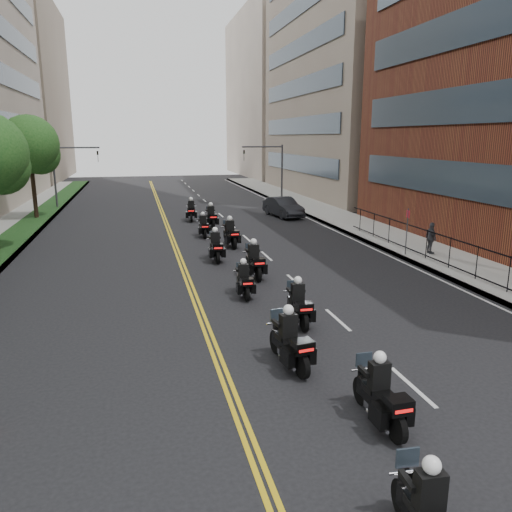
{
  "coord_description": "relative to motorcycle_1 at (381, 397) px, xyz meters",
  "views": [
    {
      "loc": [
        -3.5,
        -5.53,
        6.31
      ],
      "look_at": [
        1.13,
        13.81,
        1.56
      ],
      "focal_mm": 35.0,
      "sensor_mm": 36.0,
      "label": 1
    }
  ],
  "objects": [
    {
      "name": "grass_strip",
      "position": [
        -12.76,
        21.37,
        -0.5
      ],
      "size": [
        2.0,
        90.0,
        0.04
      ],
      "primitive_type": "cube",
      "color": "#163D17",
      "rests_on": "sidewalk_left"
    },
    {
      "name": "motorcycle_3",
      "position": [
        0.16,
        6.33,
        -0.01
      ],
      "size": [
        0.54,
        2.27,
        1.67
      ],
      "rotation": [
        0.0,
        0.0,
        -0.04
      ],
      "color": "black",
      "rests_on": "ground"
    },
    {
      "name": "motorcycle_6",
      "position": [
        -1.2,
        16.02,
        0.02
      ],
      "size": [
        0.55,
        2.39,
        1.76
      ],
      "rotation": [
        0.0,
        0.0,
        -0.03
      ],
      "color": "black",
      "rests_on": "ground"
    },
    {
      "name": "traffic_signal_left",
      "position": [
        -11.1,
        38.37,
        3.03
      ],
      "size": [
        4.09,
        0.2,
        5.6
      ],
      "color": "#3F3F44",
      "rests_on": "ground"
    },
    {
      "name": "iron_fence",
      "position": [
        9.44,
        8.37,
        0.23
      ],
      "size": [
        0.05,
        28.0,
        1.5
      ],
      "color": "black",
      "rests_on": "sidewalk_right"
    },
    {
      "name": "motorcycle_2",
      "position": [
        -1.11,
        3.25,
        0.03
      ],
      "size": [
        0.74,
        2.41,
        1.78
      ],
      "rotation": [
        0.0,
        0.0,
        0.14
      ],
      "color": "black",
      "rests_on": "ground"
    },
    {
      "name": "building_left_far",
      "position": [
        -23.56,
        74.37,
        12.33
      ],
      "size": [
        16.0,
        28.0,
        26.0
      ],
      "primitive_type": "cube",
      "color": "gray",
      "rests_on": "ground"
    },
    {
      "name": "parked_sedan",
      "position": [
        6.44,
        29.43,
        0.11
      ],
      "size": [
        2.39,
        4.97,
        1.57
      ],
      "primitive_type": "imported",
      "rotation": [
        0.0,
        0.0,
        0.16
      ],
      "color": "black",
      "rests_on": "ground"
    },
    {
      "name": "building_right_tan",
      "position": [
        19.92,
        44.37,
        14.33
      ],
      "size": [
        15.11,
        28.0,
        30.0
      ],
      "color": "gray",
      "rests_on": "ground"
    },
    {
      "name": "traffic_signal_right",
      "position": [
        7.98,
        38.37,
        3.03
      ],
      "size": [
        4.09,
        0.2,
        5.6
      ],
      "color": "#3F3F44",
      "rests_on": "ground"
    },
    {
      "name": "building_right_far",
      "position": [
        19.94,
        74.37,
        12.33
      ],
      "size": [
        15.0,
        28.0,
        26.0
      ],
      "primitive_type": "cube",
      "color": "gray",
      "rests_on": "ground"
    },
    {
      "name": "motorcycle_9",
      "position": [
        0.03,
        25.78,
        0.04
      ],
      "size": [
        0.56,
        2.44,
        1.8
      ],
      "rotation": [
        0.0,
        0.0,
        0.01
      ],
      "color": "black",
      "rests_on": "ground"
    },
    {
      "name": "motorcycle_1",
      "position": [
        0.0,
        0.0,
        0.0
      ],
      "size": [
        0.54,
        2.31,
        1.7
      ],
      "rotation": [
        0.0,
        0.0,
        0.03
      ],
      "color": "black",
      "rests_on": "ground"
    },
    {
      "name": "pedestrian_c",
      "position": [
        10.26,
        14.27,
        0.33
      ],
      "size": [
        0.47,
        1.02,
        1.7
      ],
      "primitive_type": "imported",
      "rotation": [
        0.0,
        0.0,
        1.52
      ],
      "color": "#3A3B41",
      "rests_on": "sidewalk_right"
    },
    {
      "name": "motorcycle_7",
      "position": [
        0.19,
        19.24,
        0.05
      ],
      "size": [
        0.64,
        2.46,
        1.82
      ],
      "rotation": [
        0.0,
        0.0,
        0.08
      ],
      "color": "black",
      "rests_on": "ground"
    },
    {
      "name": "sidewalk_right",
      "position": [
        10.44,
        21.37,
        -0.6
      ],
      "size": [
        4.0,
        90.0,
        0.15
      ],
      "primitive_type": "cube",
      "color": "gray",
      "rests_on": "ground"
    },
    {
      "name": "motorcycle_8",
      "position": [
        -0.97,
        22.58,
        -0.03
      ],
      "size": [
        0.5,
        2.19,
        1.61
      ],
      "rotation": [
        0.0,
        0.0,
        -0.0
      ],
      "color": "black",
      "rests_on": "ground"
    },
    {
      "name": "motorcycle_4",
      "position": [
        -1.02,
        9.79,
        -0.06
      ],
      "size": [
        0.49,
        2.11,
        1.55
      ],
      "rotation": [
        0.0,
        0.0,
        -0.04
      ],
      "color": "black",
      "rests_on": "ground"
    },
    {
      "name": "motorcycle_10",
      "position": [
        -1.02,
        29.12,
        0.05
      ],
      "size": [
        0.71,
        2.46,
        1.82
      ],
      "rotation": [
        0.0,
        0.0,
        -0.11
      ],
      "color": "black",
      "rests_on": "ground"
    },
    {
      "name": "motorcycle_5",
      "position": [
        0.03,
        12.43,
        0.04
      ],
      "size": [
        0.56,
        2.43,
        1.8
      ],
      "rotation": [
        0.0,
        0.0,
        0.01
      ],
      "color": "black",
      "rests_on": "ground"
    }
  ]
}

